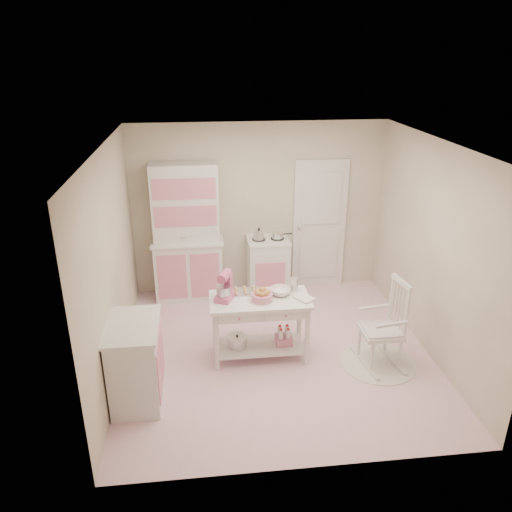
{
  "coord_description": "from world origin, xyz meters",
  "views": [
    {
      "loc": [
        -0.87,
        -5.29,
        3.56
      ],
      "look_at": [
        -0.21,
        0.45,
        1.14
      ],
      "focal_mm": 35.0,
      "sensor_mm": 36.0,
      "label": 1
    }
  ],
  "objects_px": {
    "hutch": "(187,233)",
    "work_table": "(260,328)",
    "base_cabinet": "(136,362)",
    "stand_mixer": "(224,287)",
    "bread_basket": "(262,297)",
    "stove": "(268,267)",
    "rocking_chair": "(382,324)"
  },
  "relations": [
    {
      "from": "rocking_chair",
      "to": "bread_basket",
      "type": "distance_m",
      "value": 1.45
    },
    {
      "from": "work_table",
      "to": "stand_mixer",
      "type": "bearing_deg",
      "value": 177.27
    },
    {
      "from": "hutch",
      "to": "work_table",
      "type": "height_order",
      "value": "hutch"
    },
    {
      "from": "rocking_chair",
      "to": "work_table",
      "type": "xyz_separation_m",
      "value": [
        -1.41,
        0.33,
        -0.15
      ]
    },
    {
      "from": "hutch",
      "to": "bread_basket",
      "type": "relative_size",
      "value": 8.32
    },
    {
      "from": "base_cabinet",
      "to": "bread_basket",
      "type": "relative_size",
      "value": 3.68
    },
    {
      "from": "rocking_chair",
      "to": "base_cabinet",
      "type": "bearing_deg",
      "value": 177.99
    },
    {
      "from": "hutch",
      "to": "stove",
      "type": "relative_size",
      "value": 2.26
    },
    {
      "from": "work_table",
      "to": "stove",
      "type": "bearing_deg",
      "value": 78.83
    },
    {
      "from": "work_table",
      "to": "bread_basket",
      "type": "xyz_separation_m",
      "value": [
        0.02,
        -0.05,
        0.45
      ]
    },
    {
      "from": "hutch",
      "to": "rocking_chair",
      "type": "bearing_deg",
      "value": -41.71
    },
    {
      "from": "stove",
      "to": "rocking_chair",
      "type": "relative_size",
      "value": 0.84
    },
    {
      "from": "stand_mixer",
      "to": "bread_basket",
      "type": "distance_m",
      "value": 0.46
    },
    {
      "from": "base_cabinet",
      "to": "hutch",
      "type": "bearing_deg",
      "value": 77.11
    },
    {
      "from": "stove",
      "to": "stand_mixer",
      "type": "height_order",
      "value": "stand_mixer"
    },
    {
      "from": "stove",
      "to": "work_table",
      "type": "bearing_deg",
      "value": -101.17
    },
    {
      "from": "stand_mixer",
      "to": "bread_basket",
      "type": "relative_size",
      "value": 1.36
    },
    {
      "from": "rocking_chair",
      "to": "stand_mixer",
      "type": "distance_m",
      "value": 1.91
    },
    {
      "from": "base_cabinet",
      "to": "rocking_chair",
      "type": "height_order",
      "value": "rocking_chair"
    },
    {
      "from": "base_cabinet",
      "to": "stand_mixer",
      "type": "xyz_separation_m",
      "value": [
        0.99,
        0.67,
        0.51
      ]
    },
    {
      "from": "stove",
      "to": "rocking_chair",
      "type": "xyz_separation_m",
      "value": [
        1.08,
        -1.99,
        0.09
      ]
    },
    {
      "from": "stove",
      "to": "base_cabinet",
      "type": "distance_m",
      "value": 2.89
    },
    {
      "from": "rocking_chair",
      "to": "work_table",
      "type": "bearing_deg",
      "value": 158.38
    },
    {
      "from": "rocking_chair",
      "to": "bread_basket",
      "type": "relative_size",
      "value": 4.4
    },
    {
      "from": "work_table",
      "to": "rocking_chair",
      "type": "bearing_deg",
      "value": -13.01
    },
    {
      "from": "hutch",
      "to": "stand_mixer",
      "type": "distance_m",
      "value": 1.75
    },
    {
      "from": "rocking_chair",
      "to": "work_table",
      "type": "distance_m",
      "value": 1.46
    },
    {
      "from": "stove",
      "to": "rocking_chair",
      "type": "distance_m",
      "value": 2.26
    },
    {
      "from": "stove",
      "to": "base_cabinet",
      "type": "height_order",
      "value": "same"
    },
    {
      "from": "stove",
      "to": "hutch",
      "type": "bearing_deg",
      "value": 177.61
    },
    {
      "from": "base_cabinet",
      "to": "stand_mixer",
      "type": "distance_m",
      "value": 1.3
    },
    {
      "from": "stove",
      "to": "stand_mixer",
      "type": "relative_size",
      "value": 2.71
    }
  ]
}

